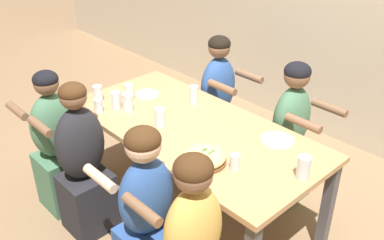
{
  "coord_description": "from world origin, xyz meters",
  "views": [
    {
      "loc": [
        1.96,
        -1.84,
        2.33
      ],
      "look_at": [
        0.0,
        0.0,
        0.83
      ],
      "focal_mm": 40.0,
      "sensor_mm": 36.0,
      "label": 1
    }
  ],
  "objects_px": {
    "drinking_glass_a": "(194,96)",
    "drinking_glass_e": "(303,169)",
    "drinking_glass_c": "(160,118)",
    "diner_far_midright": "(289,139)",
    "empty_plate_a": "(147,94)",
    "empty_plate_b": "(277,140)",
    "drinking_glass_b": "(128,104)",
    "drinking_glass_g": "(98,94)",
    "pizza_board_main": "(204,158)",
    "diner_near_left": "(58,148)",
    "diner_near_midright": "(148,219)",
    "diner_far_midleft": "(218,106)",
    "cocktail_glass_blue": "(98,106)",
    "drinking_glass_d": "(235,163)",
    "drinking_glass_h": "(116,101)",
    "drinking_glass_f": "(129,93)",
    "diner_near_midleft": "(83,167)"
  },
  "relations": [
    {
      "from": "empty_plate_a",
      "to": "drinking_glass_g",
      "type": "distance_m",
      "value": 0.4
    },
    {
      "from": "drinking_glass_h",
      "to": "drinking_glass_b",
      "type": "bearing_deg",
      "value": 22.94
    },
    {
      "from": "drinking_glass_b",
      "to": "drinking_glass_g",
      "type": "bearing_deg",
      "value": -166.81
    },
    {
      "from": "cocktail_glass_blue",
      "to": "diner_near_midright",
      "type": "bearing_deg",
      "value": -17.87
    },
    {
      "from": "diner_far_midright",
      "to": "diner_near_midright",
      "type": "bearing_deg",
      "value": -1.71
    },
    {
      "from": "empty_plate_a",
      "to": "drinking_glass_e",
      "type": "bearing_deg",
      "value": -0.93
    },
    {
      "from": "drinking_glass_c",
      "to": "diner_far_midright",
      "type": "height_order",
      "value": "diner_far_midright"
    },
    {
      "from": "diner_far_midright",
      "to": "cocktail_glass_blue",
      "type": "bearing_deg",
      "value": -44.21
    },
    {
      "from": "drinking_glass_a",
      "to": "drinking_glass_d",
      "type": "xyz_separation_m",
      "value": [
        0.83,
        -0.44,
        -0.02
      ]
    },
    {
      "from": "empty_plate_a",
      "to": "drinking_glass_e",
      "type": "xyz_separation_m",
      "value": [
        1.54,
        -0.03,
        0.06
      ]
    },
    {
      "from": "diner_far_midright",
      "to": "drinking_glass_g",
      "type": "bearing_deg",
      "value": -51.34
    },
    {
      "from": "drinking_glass_h",
      "to": "diner_near_left",
      "type": "xyz_separation_m",
      "value": [
        -0.18,
        -0.46,
        -0.31
      ]
    },
    {
      "from": "pizza_board_main",
      "to": "drinking_glass_h",
      "type": "distance_m",
      "value": 0.99
    },
    {
      "from": "diner_far_midright",
      "to": "drinking_glass_e",
      "type": "bearing_deg",
      "value": 39.07
    },
    {
      "from": "drinking_glass_a",
      "to": "drinking_glass_e",
      "type": "bearing_deg",
      "value": -10.11
    },
    {
      "from": "diner_near_midright",
      "to": "diner_far_midright",
      "type": "distance_m",
      "value": 1.39
    },
    {
      "from": "drinking_glass_a",
      "to": "diner_far_midright",
      "type": "xyz_separation_m",
      "value": [
        0.65,
        0.43,
        -0.29
      ]
    },
    {
      "from": "cocktail_glass_blue",
      "to": "diner_far_midright",
      "type": "relative_size",
      "value": 0.11
    },
    {
      "from": "drinking_glass_g",
      "to": "diner_far_midleft",
      "type": "distance_m",
      "value": 1.09
    },
    {
      "from": "diner_near_midright",
      "to": "diner_far_midleft",
      "type": "height_order",
      "value": "diner_far_midleft"
    },
    {
      "from": "pizza_board_main",
      "to": "diner_near_left",
      "type": "height_order",
      "value": "diner_near_left"
    },
    {
      "from": "pizza_board_main",
      "to": "empty_plate_a",
      "type": "xyz_separation_m",
      "value": [
        -1.02,
        0.34,
        -0.03
      ]
    },
    {
      "from": "drinking_glass_a",
      "to": "drinking_glass_b",
      "type": "bearing_deg",
      "value": -117.9
    },
    {
      "from": "diner_near_midleft",
      "to": "drinking_glass_g",
      "type": "bearing_deg",
      "value": 44.72
    },
    {
      "from": "empty_plate_a",
      "to": "drinking_glass_a",
      "type": "bearing_deg",
      "value": 26.04
    },
    {
      "from": "drinking_glass_b",
      "to": "drinking_glass_f",
      "type": "bearing_deg",
      "value": 141.51
    },
    {
      "from": "pizza_board_main",
      "to": "empty_plate_a",
      "type": "distance_m",
      "value": 1.08
    },
    {
      "from": "cocktail_glass_blue",
      "to": "drinking_glass_b",
      "type": "height_order",
      "value": "drinking_glass_b"
    },
    {
      "from": "empty_plate_b",
      "to": "drinking_glass_g",
      "type": "distance_m",
      "value": 1.48
    },
    {
      "from": "drinking_glass_d",
      "to": "drinking_glass_f",
      "type": "relative_size",
      "value": 0.81
    },
    {
      "from": "pizza_board_main",
      "to": "diner_near_midright",
      "type": "xyz_separation_m",
      "value": [
        -0.04,
        -0.44,
        -0.26
      ]
    },
    {
      "from": "empty_plate_b",
      "to": "drinking_glass_g",
      "type": "relative_size",
      "value": 1.73
    },
    {
      "from": "drinking_glass_a",
      "to": "cocktail_glass_blue",
      "type": "bearing_deg",
      "value": -121.21
    },
    {
      "from": "drinking_glass_e",
      "to": "diner_near_left",
      "type": "relative_size",
      "value": 0.12
    },
    {
      "from": "drinking_glass_e",
      "to": "drinking_glass_f",
      "type": "relative_size",
      "value": 1.11
    },
    {
      "from": "pizza_board_main",
      "to": "drinking_glass_h",
      "type": "bearing_deg",
      "value": 179.02
    },
    {
      "from": "empty_plate_b",
      "to": "drinking_glass_h",
      "type": "xyz_separation_m",
      "value": [
        -1.16,
        -0.53,
        0.05
      ]
    },
    {
      "from": "cocktail_glass_blue",
      "to": "drinking_glass_d",
      "type": "height_order",
      "value": "cocktail_glass_blue"
    },
    {
      "from": "drinking_glass_b",
      "to": "drinking_glass_g",
      "type": "height_order",
      "value": "drinking_glass_b"
    },
    {
      "from": "drinking_glass_d",
      "to": "diner_near_left",
      "type": "xyz_separation_m",
      "value": [
        -1.36,
        -0.52,
        -0.3
      ]
    },
    {
      "from": "drinking_glass_b",
      "to": "drinking_glass_f",
      "type": "distance_m",
      "value": 0.2
    },
    {
      "from": "drinking_glass_g",
      "to": "diner_near_left",
      "type": "height_order",
      "value": "diner_near_left"
    },
    {
      "from": "empty_plate_a",
      "to": "empty_plate_b",
      "type": "relative_size",
      "value": 0.84
    },
    {
      "from": "drinking_glass_b",
      "to": "drinking_glass_a",
      "type": "bearing_deg",
      "value": 62.1
    },
    {
      "from": "drinking_glass_c",
      "to": "diner_far_midright",
      "type": "relative_size",
      "value": 0.12
    },
    {
      "from": "empty_plate_b",
      "to": "drinking_glass_h",
      "type": "distance_m",
      "value": 1.27
    },
    {
      "from": "diner_far_midleft",
      "to": "drinking_glass_b",
      "type": "bearing_deg",
      "value": -7.04
    },
    {
      "from": "pizza_board_main",
      "to": "empty_plate_b",
      "type": "bearing_deg",
      "value": 73.23
    },
    {
      "from": "pizza_board_main",
      "to": "drinking_glass_h",
      "type": "height_order",
      "value": "drinking_glass_h"
    },
    {
      "from": "drinking_glass_d",
      "to": "diner_far_midleft",
      "type": "relative_size",
      "value": 0.09
    }
  ]
}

